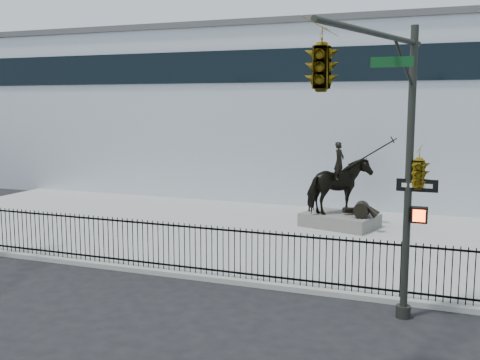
% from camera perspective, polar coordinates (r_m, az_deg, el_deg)
% --- Properties ---
extents(ground, '(120.00, 120.00, 0.00)m').
position_cam_1_polar(ground, '(16.56, -9.21, -10.67)').
color(ground, black).
rests_on(ground, ground).
extents(plaza, '(30.00, 12.00, 0.15)m').
position_cam_1_polar(plaza, '(22.63, -0.30, -5.29)').
color(plaza, '#979795').
rests_on(plaza, ground).
extents(building, '(44.00, 14.00, 9.00)m').
position_cam_1_polar(building, '(34.49, 7.54, 6.61)').
color(building, silver).
rests_on(building, ground).
extents(picket_fence, '(22.10, 0.10, 1.50)m').
position_cam_1_polar(picket_fence, '(17.35, -7.20, -6.65)').
color(picket_fence, black).
rests_on(picket_fence, plaza).
extents(statue_plinth, '(3.30, 2.68, 0.54)m').
position_cam_1_polar(statue_plinth, '(23.55, 10.09, -4.04)').
color(statue_plinth, '#5B5953').
rests_on(statue_plinth, plaza).
extents(equestrian_statue, '(3.55, 2.71, 3.12)m').
position_cam_1_polar(equestrian_statue, '(23.28, 10.29, -0.69)').
color(equestrian_statue, black).
rests_on(equestrian_statue, statue_plinth).
extents(traffic_signal_right, '(2.17, 6.86, 7.00)m').
position_cam_1_polar(traffic_signal_right, '(11.65, 13.61, 5.74)').
color(traffic_signal_right, '#272A25').
rests_on(traffic_signal_right, ground).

